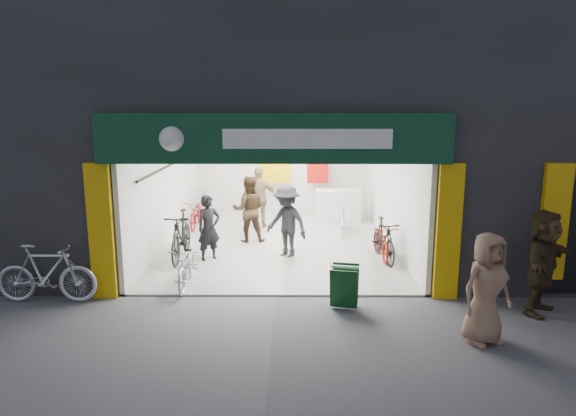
{
  "coord_description": "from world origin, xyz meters",
  "views": [
    {
      "loc": [
        0.31,
        -9.36,
        3.66
      ],
      "look_at": [
        0.25,
        1.5,
        1.45
      ],
      "focal_mm": 32.0,
      "sensor_mm": 36.0,
      "label": 1
    }
  ],
  "objects_px": {
    "bike_left_front": "(187,266)",
    "pedestrian_near": "(486,289)",
    "bike_right_front": "(384,240)",
    "parked_bike": "(46,274)",
    "sandwich_board": "(344,285)"
  },
  "relations": [
    {
      "from": "bike_left_front",
      "to": "pedestrian_near",
      "type": "height_order",
      "value": "pedestrian_near"
    },
    {
      "from": "bike_left_front",
      "to": "parked_bike",
      "type": "relative_size",
      "value": 0.88
    },
    {
      "from": "parked_bike",
      "to": "bike_right_front",
      "type": "bearing_deg",
      "value": -68.56
    },
    {
      "from": "bike_left_front",
      "to": "bike_right_front",
      "type": "bearing_deg",
      "value": 20.62
    },
    {
      "from": "parked_bike",
      "to": "pedestrian_near",
      "type": "height_order",
      "value": "pedestrian_near"
    },
    {
      "from": "parked_bike",
      "to": "bike_left_front",
      "type": "bearing_deg",
      "value": -69.54
    },
    {
      "from": "sandwich_board",
      "to": "parked_bike",
      "type": "bearing_deg",
      "value": -170.09
    },
    {
      "from": "bike_right_front",
      "to": "parked_bike",
      "type": "distance_m",
      "value": 7.23
    },
    {
      "from": "bike_left_front",
      "to": "sandwich_board",
      "type": "xyz_separation_m",
      "value": [
        3.08,
        -1.1,
        -0.01
      ]
    },
    {
      "from": "parked_bike",
      "to": "sandwich_board",
      "type": "bearing_deg",
      "value": -91.87
    },
    {
      "from": "parked_bike",
      "to": "pedestrian_near",
      "type": "distance_m",
      "value": 7.72
    },
    {
      "from": "pedestrian_near",
      "to": "bike_left_front",
      "type": "bearing_deg",
      "value": 132.38
    },
    {
      "from": "bike_left_front",
      "to": "sandwich_board",
      "type": "height_order",
      "value": "bike_left_front"
    },
    {
      "from": "sandwich_board",
      "to": "bike_left_front",
      "type": "bearing_deg",
      "value": 172.35
    },
    {
      "from": "bike_right_front",
      "to": "parked_bike",
      "type": "bearing_deg",
      "value": -165.14
    }
  ]
}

